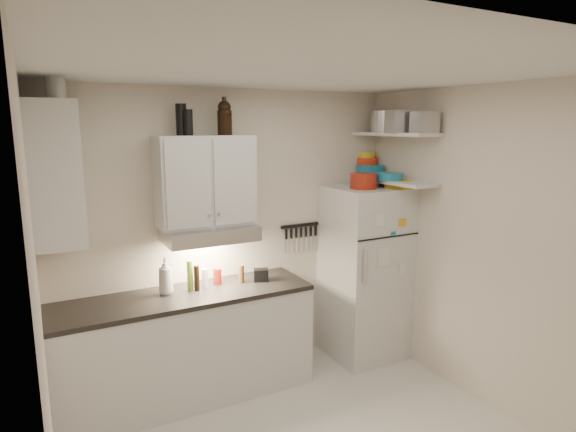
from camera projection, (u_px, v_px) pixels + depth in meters
name	position (u px, v px, depth m)	size (l,w,h in m)	color
ceiling	(323.00, 69.00, 2.84)	(3.20, 3.00, 0.02)	silver
back_wall	(232.00, 234.00, 4.39)	(3.20, 0.02, 2.60)	beige
left_wall	(39.00, 330.00, 2.34)	(0.02, 3.00, 2.60)	beige
right_wall	(491.00, 250.00, 3.83)	(0.02, 3.00, 2.60)	beige
base_cabinet	(187.00, 348.00, 4.03)	(2.10, 0.60, 0.88)	silver
countertop	(185.00, 296.00, 3.94)	(2.10, 0.62, 0.04)	black
upper_cabinet	(205.00, 181.00, 4.00)	(0.80, 0.33, 0.75)	silver
side_cabinet	(54.00, 174.00, 3.34)	(0.33, 0.55, 1.00)	silver
range_hood	(209.00, 233.00, 4.03)	(0.76, 0.46, 0.12)	silver
fridge	(365.00, 272.00, 4.75)	(0.70, 0.68, 1.70)	silver
shelf_hi	(395.00, 134.00, 4.48)	(0.30, 0.95, 0.03)	silver
shelf_lo	(393.00, 181.00, 4.56)	(0.30, 0.95, 0.03)	silver
knife_strip	(300.00, 225.00, 4.69)	(0.42, 0.02, 0.03)	black
dutch_oven	(363.00, 181.00, 4.47)	(0.25, 0.25, 0.14)	maroon
book_stack	(400.00, 184.00, 4.50)	(0.18, 0.22, 0.08)	gold
spice_jar	(376.00, 182.00, 4.62)	(0.05, 0.05, 0.09)	silver
stock_pot	(385.00, 122.00, 4.69)	(0.28, 0.28, 0.20)	silver
tin_a	(399.00, 122.00, 4.31)	(0.20, 0.18, 0.20)	#AAAAAD
tin_b	(425.00, 122.00, 4.15)	(0.18, 0.18, 0.18)	#AAAAAD
bowl_teal	(370.00, 170.00, 4.88)	(0.28, 0.28, 0.11)	teal
bowl_orange	(366.00, 161.00, 4.96)	(0.22, 0.22, 0.07)	#F33516
bowl_yellow	(366.00, 155.00, 4.94)	(0.18, 0.18, 0.06)	gold
plates	(389.00, 176.00, 4.53)	(0.27, 0.27, 0.07)	teal
growler_a	(225.00, 117.00, 3.97)	(0.12, 0.12, 0.29)	black
growler_b	(226.00, 121.00, 3.96)	(0.10, 0.10, 0.23)	black
thermos_a	(188.00, 122.00, 3.83)	(0.07, 0.07, 0.21)	black
thermos_b	(181.00, 120.00, 3.86)	(0.09, 0.09, 0.25)	black
side_jar	(55.00, 87.00, 3.25)	(0.13, 0.13, 0.18)	silver
soap_bottle	(165.00, 274.00, 3.91)	(0.13, 0.13, 0.34)	silver
pepper_mill	(241.00, 274.00, 4.21)	(0.05, 0.05, 0.16)	brown
oil_bottle	(190.00, 276.00, 4.00)	(0.05, 0.05, 0.26)	#58741D
vinegar_bottle	(197.00, 278.00, 4.00)	(0.05, 0.05, 0.22)	black
clear_bottle	(205.00, 278.00, 4.09)	(0.05, 0.05, 0.16)	silver
red_jar	(217.00, 276.00, 4.17)	(0.07, 0.07, 0.14)	maroon
caddy	(261.00, 275.00, 4.27)	(0.13, 0.09, 0.11)	black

